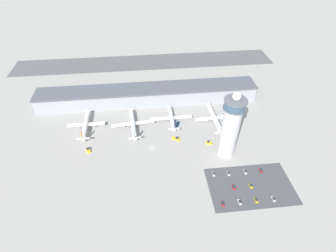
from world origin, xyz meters
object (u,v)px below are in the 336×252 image
(service_truck_catering, at_px, (88,150))
(car_blue_compact, at_px, (274,199))
(control_tower, at_px, (231,127))
(service_truck_fuel, at_px, (176,139))
(service_truck_water, at_px, (209,143))
(car_navy_sedan, at_px, (245,172))
(airplane_gate_alpha, at_px, (86,125))
(car_white_wagon, at_px, (213,174))
(car_red_hatchback, at_px, (240,202))
(car_black_suv, at_px, (228,173))
(car_grey_coupe, at_px, (234,187))
(car_maroon_suv, at_px, (256,200))
(car_silver_sedan, at_px, (223,204))
(airplane_gate_bravo, at_px, (133,124))
(car_yellow_taxi, at_px, (251,186))
(car_green_van, at_px, (261,170))
(service_truck_baggage, at_px, (178,124))
(airplane_gate_delta, at_px, (215,118))
(airplane_gate_charlie, at_px, (172,118))

(service_truck_catering, height_order, car_blue_compact, service_truck_catering)
(control_tower, distance_m, service_truck_fuel, 53.37)
(service_truck_water, xyz_separation_m, car_navy_sedan, (21.57, -35.34, -0.25))
(service_truck_catering, bearing_deg, airplane_gate_alpha, 99.79)
(car_white_wagon, height_order, car_red_hatchback, car_red_hatchback)
(car_black_suv, relative_size, car_grey_coupe, 0.96)
(control_tower, relative_size, service_truck_catering, 9.28)
(car_black_suv, relative_size, car_maroon_suv, 1.03)
(service_truck_fuel, relative_size, car_black_suv, 1.77)
(car_black_suv, height_order, car_maroon_suv, car_black_suv)
(car_blue_compact, bearing_deg, car_maroon_suv, 179.06)
(car_white_wagon, distance_m, car_silver_sedan, 27.24)
(car_blue_compact, xyz_separation_m, car_red_hatchback, (-25.30, 0.05, 0.06))
(airplane_gate_bravo, height_order, car_grey_coupe, airplane_gate_bravo)
(airplane_gate_alpha, height_order, car_white_wagon, airplane_gate_alpha)
(car_yellow_taxi, xyz_separation_m, car_red_hatchback, (-12.89, -12.70, 0.04))
(car_green_van, distance_m, car_navy_sedan, 12.80)
(car_white_wagon, relative_size, car_silver_sedan, 1.05)
(airplane_gate_alpha, relative_size, service_truck_fuel, 5.28)
(car_black_suv, bearing_deg, car_grey_coupe, -88.75)
(service_truck_catering, bearing_deg, service_truck_baggage, 18.23)
(service_truck_catering, relative_size, service_truck_baggage, 0.88)
(service_truck_fuel, relative_size, car_navy_sedan, 1.74)
(airplane_gate_alpha, relative_size, car_yellow_taxi, 9.99)
(car_yellow_taxi, height_order, car_grey_coupe, car_yellow_taxi)
(car_blue_compact, relative_size, car_navy_sedan, 1.02)
(airplane_gate_bravo, height_order, airplane_gate_delta, airplane_gate_delta)
(car_blue_compact, xyz_separation_m, car_navy_sedan, (-12.26, 26.43, 0.07))
(airplane_gate_delta, xyz_separation_m, car_blue_compact, (21.60, -91.68, -3.57))
(control_tower, relative_size, car_red_hatchback, 13.38)
(airplane_gate_bravo, xyz_separation_m, airplane_gate_charlie, (37.54, 5.01, -0.28))
(service_truck_fuel, relative_size, car_grey_coupe, 1.69)
(airplane_gate_charlie, distance_m, car_maroon_suv, 108.54)
(service_truck_catering, relative_size, car_blue_compact, 1.46)
(airplane_gate_bravo, relative_size, service_truck_fuel, 5.54)
(car_navy_sedan, height_order, car_silver_sedan, car_navy_sedan)
(car_grey_coupe, bearing_deg, airplane_gate_charlie, 114.24)
(control_tower, height_order, car_red_hatchback, control_tower)
(service_truck_water, bearing_deg, car_silver_sedan, -93.68)
(service_truck_baggage, xyz_separation_m, service_truck_water, (24.11, -28.91, -0.18))
(control_tower, distance_m, service_truck_catering, 121.75)
(airplane_gate_bravo, xyz_separation_m, car_blue_compact, (100.74, -91.37, -3.66))
(airplane_gate_bravo, xyz_separation_m, car_black_suv, (74.77, -65.04, -3.61))
(control_tower, bearing_deg, car_green_van, -44.37)
(airplane_gate_charlie, relative_size, car_red_hatchback, 8.86)
(airplane_gate_alpha, xyz_separation_m, car_white_wagon, (107.08, -67.15, -4.04))
(airplane_gate_alpha, height_order, car_blue_compact, airplane_gate_alpha)
(service_truck_catering, bearing_deg, car_green_van, -14.91)
(service_truck_baggage, height_order, car_blue_compact, service_truck_baggage)
(airplane_gate_charlie, distance_m, car_blue_compact, 115.31)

